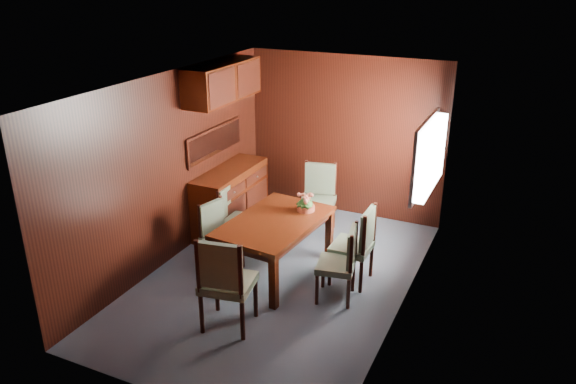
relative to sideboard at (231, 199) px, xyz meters
The scene contains 11 objects.
ground 1.66m from the sideboard, 38.66° to the right, with size 4.50×4.50×0.00m, color #3C4652.
room_shell 1.78m from the sideboard, 30.23° to the right, with size 3.06×4.52×2.41m.
sideboard is the anchor object (origin of this frame).
dining_table 1.43m from the sideboard, 37.67° to the right, with size 1.07×1.58×0.71m.
chair_left_near 1.14m from the sideboard, 67.81° to the right, with size 0.49×0.50×0.88m.
chair_left_far 0.60m from the sideboard, 57.56° to the right, with size 0.44×0.45×0.87m.
chair_right_near 2.35m from the sideboard, 27.78° to the right, with size 0.48×0.50×0.91m.
chair_right_far 2.24m from the sideboard, 17.71° to the right, with size 0.45×0.47×0.98m.
chair_head 2.46m from the sideboard, 61.04° to the right, with size 0.59×0.57×1.09m.
chair_foot 1.26m from the sideboard, 21.83° to the left, with size 0.56×0.54×1.00m.
flower_centerpiece 1.47m from the sideboard, 18.18° to the right, with size 0.24×0.24×0.24m.
Camera 1 is at (2.60, -5.37, 3.58)m, focal length 35.00 mm.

